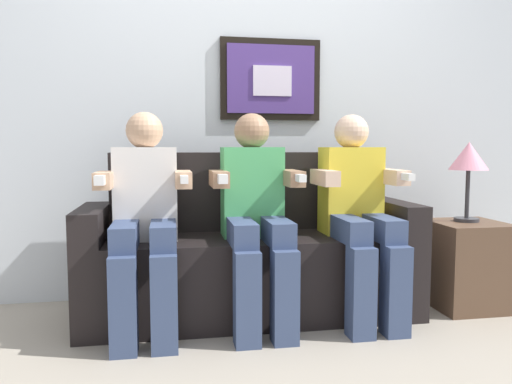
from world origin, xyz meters
name	(u,v)px	position (x,y,z in m)	size (l,w,h in m)	color
ground_plane	(261,335)	(0.00, 0.00, 0.00)	(5.48, 5.48, 0.00)	#9E9384
back_wall_assembly	(240,88)	(0.01, 0.76, 1.30)	(4.21, 0.10, 2.60)	silver
couch	(250,259)	(0.00, 0.33, 0.31)	(1.81, 0.58, 0.90)	black
person_on_left	(145,212)	(-0.56, 0.16, 0.61)	(0.46, 0.56, 1.11)	white
person_in_middle	(256,210)	(0.00, 0.16, 0.61)	(0.46, 0.56, 1.11)	#4CB266
person_on_right	(358,208)	(0.56, 0.16, 0.61)	(0.46, 0.56, 1.11)	yellow
side_table_right	(467,265)	(1.26, 0.22, 0.25)	(0.40, 0.40, 0.50)	brown
table_lamp	(469,160)	(1.26, 0.25, 0.86)	(0.22, 0.22, 0.46)	#333338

